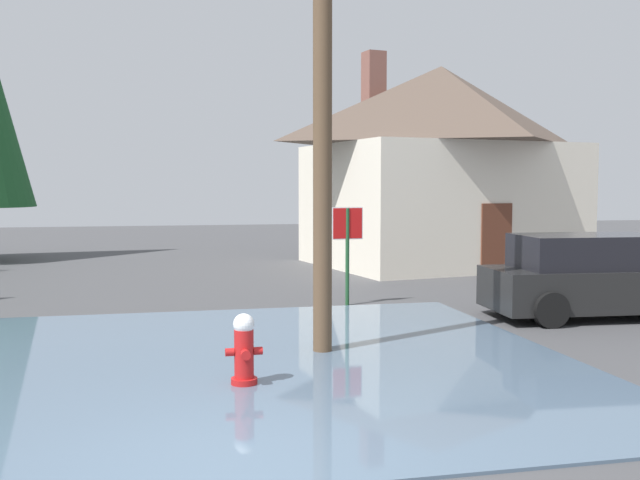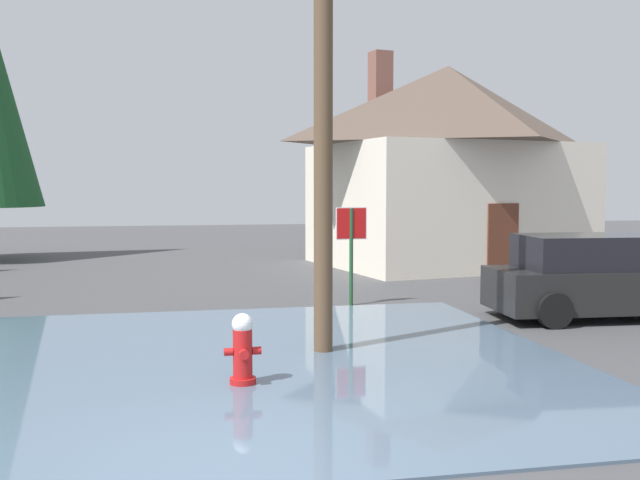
{
  "view_description": "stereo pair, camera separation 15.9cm",
  "coord_description": "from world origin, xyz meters",
  "px_view_note": "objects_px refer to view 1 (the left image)",
  "views": [
    {
      "loc": [
        -0.63,
        -6.19,
        2.51
      ],
      "look_at": [
        1.55,
        3.68,
        1.75
      ],
      "focal_mm": 41.09,
      "sensor_mm": 36.0,
      "label": 1
    },
    {
      "loc": [
        -0.48,
        -6.22,
        2.51
      ],
      "look_at": [
        1.55,
        3.68,
        1.75
      ],
      "focal_mm": 41.09,
      "sensor_mm": 36.0,
      "label": 2
    }
  ],
  "objects_px": {
    "utility_pole": "(323,1)",
    "house": "(440,162)",
    "stop_sign_far": "(347,236)",
    "parked_car": "(600,278)",
    "fire_hydrant": "(244,351)"
  },
  "relations": [
    {
      "from": "utility_pole",
      "to": "stop_sign_far",
      "type": "bearing_deg",
      "value": 70.52
    },
    {
      "from": "fire_hydrant",
      "to": "utility_pole",
      "type": "xyz_separation_m",
      "value": [
        1.36,
        1.58,
        4.71
      ]
    },
    {
      "from": "stop_sign_far",
      "to": "utility_pole",
      "type": "bearing_deg",
      "value": -109.48
    },
    {
      "from": "fire_hydrant",
      "to": "utility_pole",
      "type": "height_order",
      "value": "utility_pole"
    },
    {
      "from": "fire_hydrant",
      "to": "stop_sign_far",
      "type": "distance_m",
      "value": 6.46
    },
    {
      "from": "fire_hydrant",
      "to": "stop_sign_far",
      "type": "xyz_separation_m",
      "value": [
        2.82,
        5.72,
        0.99
      ]
    },
    {
      "from": "stop_sign_far",
      "to": "house",
      "type": "xyz_separation_m",
      "value": [
        4.83,
        7.01,
        1.77
      ]
    },
    {
      "from": "fire_hydrant",
      "to": "stop_sign_far",
      "type": "height_order",
      "value": "stop_sign_far"
    },
    {
      "from": "stop_sign_far",
      "to": "house",
      "type": "height_order",
      "value": "house"
    },
    {
      "from": "utility_pole",
      "to": "house",
      "type": "relative_size",
      "value": 1.12
    },
    {
      "from": "fire_hydrant",
      "to": "house",
      "type": "xyz_separation_m",
      "value": [
        7.65,
        12.73,
        2.76
      ]
    },
    {
      "from": "utility_pole",
      "to": "house",
      "type": "height_order",
      "value": "utility_pole"
    },
    {
      "from": "fire_hydrant",
      "to": "house",
      "type": "relative_size",
      "value": 0.1
    },
    {
      "from": "utility_pole",
      "to": "stop_sign_far",
      "type": "height_order",
      "value": "utility_pole"
    },
    {
      "from": "utility_pole",
      "to": "parked_car",
      "type": "xyz_separation_m",
      "value": [
        5.81,
        1.78,
        -4.41
      ]
    }
  ]
}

